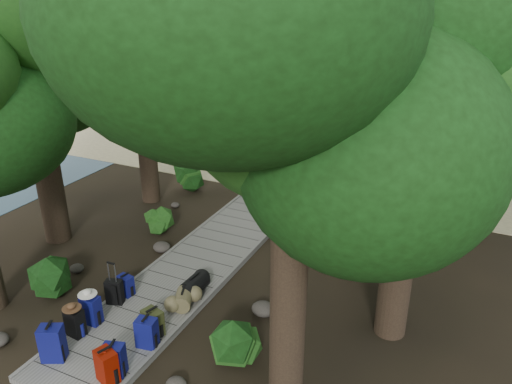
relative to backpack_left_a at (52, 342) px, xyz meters
The scene contains 49 objects.
ground 4.35m from the backpack_left_a, 81.79° to the left, with size 120.00×120.00×0.00m, color black.
sand_beach 20.29m from the backpack_left_a, 88.26° to the left, with size 40.00×22.00×0.02m, color beige.
water_bay 42.92m from the backpack_left_a, 136.99° to the left, with size 50.00×60.00×0.02m, color #2A4857.
distant_hill 65.46m from the backpack_left_a, 126.99° to the left, with size 32.00×16.00×12.00m, color black.
boardwalk 5.33m from the backpack_left_a, 83.33° to the left, with size 2.00×12.00×0.12m, color gray.
backpack_left_a is the anchor object (origin of this frame).
backpack_left_b 0.72m from the backpack_left_a, 100.88° to the left, with size 0.36×0.25×0.66m, color black, non-canonical shape.
backpack_left_c 1.14m from the backpack_left_a, 95.45° to the left, with size 0.37×0.26×0.68m, color navy, non-canonical shape.
backpack_left_d 2.25m from the backpack_left_a, 93.34° to the left, with size 0.34×0.24×0.51m, color navy, non-canonical shape.
backpack_right_a 1.28m from the backpack_left_a, ahead, with size 0.39×0.28×0.70m, color #7E0D03, non-canonical shape.
backpack_right_b 1.29m from the backpack_left_a, ahead, with size 0.38×0.27×0.68m, color navy, non-canonical shape.
backpack_right_c 1.70m from the backpack_left_a, 37.72° to the left, with size 0.39×0.28×0.66m, color navy, non-canonical shape.
backpack_right_d 1.85m from the backpack_left_a, 47.53° to the left, with size 0.40×0.29×0.61m, color #333D1B, non-canonical shape.
duffel_right_khaki 2.74m from the backpack_left_a, 61.87° to the left, with size 0.38×0.56×0.38m, color olive, non-canonical shape.
duffel_right_black 3.20m from the backpack_left_a, 67.17° to the left, with size 0.41×0.66×0.41m, color black, non-canonical shape.
suitcase_on_boardwalk 1.89m from the backpack_left_a, 94.09° to the left, with size 0.36×0.20×0.56m, color black, non-canonical shape.
lone_suitcase_on_sand 12.43m from the backpack_left_a, 86.12° to the left, with size 0.39×0.22×0.61m, color black, non-canonical shape.
hat_brown 0.74m from the backpack_left_a, 99.46° to the left, with size 0.37×0.37×0.11m, color #51351E, non-canonical shape.
hat_white 1.19m from the backpack_left_a, 97.17° to the left, with size 0.39×0.39×0.13m, color silver, non-canonical shape.
kayak 14.57m from the backpack_left_a, 97.99° to the left, with size 0.71×3.26×0.33m, color #AA2E0E.
sun_lounger 14.79m from the backpack_left_a, 73.68° to the left, with size 0.64×1.98×0.64m, color silver, non-canonical shape.
tree_right_a 5.66m from the backpack_left_a, 13.90° to the left, with size 4.98×4.98×8.29m, color black, non-canonical shape.
tree_right_b 7.68m from the backpack_left_a, 33.58° to the left, with size 5.04×5.04×9.01m, color black, non-canonical shape.
tree_right_c 7.82m from the backpack_left_a, 53.98° to the left, with size 4.64×4.64×8.03m, color black, non-canonical shape.
tree_right_d 11.56m from the backpack_left_a, 52.25° to the left, with size 5.30×5.30×9.72m, color black, non-canonical shape.
tree_right_e 13.30m from the backpack_left_a, 66.23° to the left, with size 4.74×4.74×8.53m, color black, non-canonical shape.
tree_right_f 16.37m from the backpack_left_a, 64.55° to the left, with size 5.08×5.08×9.08m, color black, non-canonical shape.
tree_left_b 6.85m from the backpack_left_a, 134.67° to the left, with size 5.46×5.46×9.83m, color black, non-canonical shape.
tree_left_c 8.45m from the backpack_left_a, 112.75° to the left, with size 4.83×4.83×8.40m, color black, non-canonical shape.
tree_back_a 19.28m from the backpack_left_a, 94.05° to the left, with size 5.78×5.78×10.01m, color black, non-canonical shape.
tree_back_b 20.59m from the backpack_left_a, 83.83° to the left, with size 5.80×5.80×10.36m, color black, non-canonical shape.
tree_back_c 21.32m from the backpack_left_a, 74.93° to the left, with size 5.59×5.59×10.07m, color black, non-canonical shape.
tree_back_d 19.10m from the backpack_left_a, 103.90° to the left, with size 4.49×4.49×7.48m, color black, non-canonical shape.
palm_right_a 11.28m from the backpack_left_a, 69.22° to the left, with size 4.36×4.36×7.43m, color #113910, non-canonical shape.
palm_right_b 17.12m from the backpack_left_a, 71.30° to the left, with size 4.29×4.29×8.28m, color #113910, non-canonical shape.
palm_right_c 16.64m from the backpack_left_a, 79.17° to the left, with size 4.34×4.34×6.90m, color #113910, non-canonical shape.
palm_left_a 11.68m from the backpack_left_a, 112.64° to the left, with size 4.07×4.07×6.47m, color #113910, non-canonical shape.
rock_left_b 3.31m from the backpack_left_a, 126.91° to the left, with size 0.36×0.32×0.20m, color #4C473F, non-canonical shape.
rock_left_c 4.42m from the backpack_left_a, 98.64° to the left, with size 0.47×0.42×0.26m, color #4C473F, non-canonical shape.
rock_left_d 7.13m from the backpack_left_a, 105.57° to the left, with size 0.28×0.25×0.15m, color #4C473F, non-canonical shape.
rock_right_a 2.47m from the backpack_left_a, 10.26° to the left, with size 0.38×0.34×0.21m, color #4C473F, non-canonical shape.
rock_right_b 4.21m from the backpack_left_a, 46.14° to the left, with size 0.52×0.47×0.29m, color #4C473F, non-canonical shape.
rock_right_c 6.24m from the backpack_left_a, 66.28° to the left, with size 0.36×0.32×0.20m, color #4C473F, non-canonical shape.
shrub_left_a 2.57m from the backpack_left_a, 136.96° to the left, with size 0.99×0.99×0.89m, color #1F4F17, non-canonical shape.
shrub_left_b 5.36m from the backpack_left_a, 105.41° to the left, with size 0.77×0.77×0.69m, color #1F4F17, non-canonical shape.
shrub_left_c 8.67m from the backpack_left_a, 105.44° to the left, with size 1.15×1.15×1.04m, color #1F4F17, non-canonical shape.
shrub_right_a 3.52m from the backpack_left_a, 24.71° to the left, with size 1.02×1.02×0.92m, color #1F4F17, non-canonical shape.
shrub_right_b 7.31m from the backpack_left_a, 63.31° to the left, with size 1.42×1.42×1.28m, color #1F4F17, non-canonical shape.
shrub_right_c 9.73m from the backpack_left_a, 74.04° to the left, with size 0.83×0.83×0.75m, color #1F4F17, non-canonical shape.
Camera 1 is at (5.91, -9.34, 6.63)m, focal length 35.00 mm.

